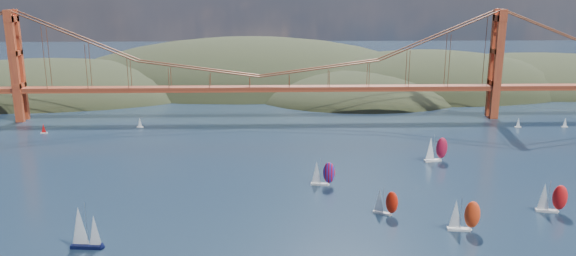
{
  "coord_description": "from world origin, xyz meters",
  "views": [
    {
      "loc": [
        5.65,
        -100.37,
        65.81
      ],
      "look_at": [
        11.55,
        90.0,
        17.69
      ],
      "focal_mm": 35.0,
      "sensor_mm": 36.0,
      "label": 1
    }
  ],
  "objects_px": {
    "racer_2": "(551,197)",
    "racer_rwb": "(322,173)",
    "sloop_navy": "(84,228)",
    "racer_1": "(463,215)",
    "racer_3": "(436,149)",
    "racer_0": "(385,202)"
  },
  "relations": [
    {
      "from": "racer_0",
      "to": "sloop_navy",
      "type": "bearing_deg",
      "value": -136.81
    },
    {
      "from": "sloop_navy",
      "to": "racer_0",
      "type": "bearing_deg",
      "value": 18.76
    },
    {
      "from": "racer_0",
      "to": "racer_3",
      "type": "distance_m",
      "value": 59.7
    },
    {
      "from": "racer_2",
      "to": "racer_3",
      "type": "xyz_separation_m",
      "value": [
        -20.07,
        51.27,
        0.34
      ]
    },
    {
      "from": "sloop_navy",
      "to": "racer_1",
      "type": "bearing_deg",
      "value": 9.68
    },
    {
      "from": "sloop_navy",
      "to": "racer_1",
      "type": "xyz_separation_m",
      "value": [
        101.21,
        7.57,
        -0.85
      ]
    },
    {
      "from": "sloop_navy",
      "to": "racer_1",
      "type": "height_order",
      "value": "sloop_navy"
    },
    {
      "from": "racer_3",
      "to": "racer_0",
      "type": "bearing_deg",
      "value": -131.74
    },
    {
      "from": "racer_2",
      "to": "racer_rwb",
      "type": "distance_m",
      "value": 71.06
    },
    {
      "from": "racer_2",
      "to": "racer_1",
      "type": "bearing_deg",
      "value": -144.99
    },
    {
      "from": "racer_1",
      "to": "racer_2",
      "type": "relative_size",
      "value": 1.0
    },
    {
      "from": "racer_1",
      "to": "racer_2",
      "type": "bearing_deg",
      "value": 30.15
    },
    {
      "from": "sloop_navy",
      "to": "racer_1",
      "type": "distance_m",
      "value": 101.5
    },
    {
      "from": "racer_rwb",
      "to": "racer_2",
      "type": "bearing_deg",
      "value": -9.3
    },
    {
      "from": "sloop_navy",
      "to": "racer_rwb",
      "type": "bearing_deg",
      "value": 40.08
    },
    {
      "from": "racer_0",
      "to": "racer_rwb",
      "type": "height_order",
      "value": "racer_rwb"
    },
    {
      "from": "sloop_navy",
      "to": "racer_3",
      "type": "distance_m",
      "value": 132.52
    },
    {
      "from": "racer_0",
      "to": "racer_1",
      "type": "distance_m",
      "value": 22.7
    },
    {
      "from": "racer_3",
      "to": "racer_rwb",
      "type": "distance_m",
      "value": 52.87
    },
    {
      "from": "racer_rwb",
      "to": "racer_3",
      "type": "bearing_deg",
      "value": 40.85
    },
    {
      "from": "racer_1",
      "to": "racer_3",
      "type": "distance_m",
      "value": 64.38
    },
    {
      "from": "racer_2",
      "to": "racer_rwb",
      "type": "bearing_deg",
      "value": 172.18
    }
  ]
}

